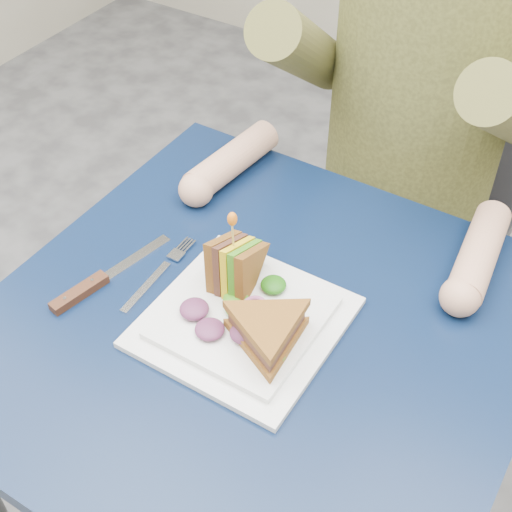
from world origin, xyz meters
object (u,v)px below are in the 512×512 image
Objects in this scene: plate at (243,320)px; fork at (157,275)px; chair at (417,183)px; diner at (426,47)px; table at (257,359)px; sandwich_flat at (268,331)px; sandwich_upright at (234,267)px; knife at (90,286)px.

plate is 0.16m from fork.
chair is 5.18× the size of fork.
diner reaches higher than plate.
plate is at bearing -147.24° from table.
chair is at bearing 88.61° from plate.
sandwich_flat reaches higher than table.
plate reaches higher than table.
sandwich_upright is (-0.04, 0.04, 0.05)m from plate.
sandwich_flat is (0.06, -0.02, 0.04)m from plate.
diner is 0.59m from plate.
table is 0.61m from diner.
sandwich_upright is at bearing -95.53° from chair.
plate is (-0.02, -0.56, -0.18)m from diner.
plate reaches higher than fork.
knife is (-0.19, -0.11, -0.05)m from sandwich_upright.
sandwich_upright is at bearing 29.55° from knife.
sandwich_flat is 0.23m from fork.
plate is at bearing 155.56° from sandwich_flat.
sandwich_upright is 0.13m from fork.
sandwich_upright is at bearing -96.71° from diner.
sandwich_upright is (-0.10, 0.07, 0.01)m from sandwich_flat.
sandwich_flat is at bearing -24.44° from plate.
knife is at bearing -150.45° from sandwich_upright.
sandwich_upright is (-0.06, -0.52, -0.13)m from diner.
table is at bearing -0.21° from fork.
plate is at bearing -45.21° from sandwich_upright.
sandwich_upright reaches higher than sandwich_flat.
knife is at bearing -111.69° from diner.
fork is (-0.22, 0.04, -0.04)m from sandwich_flat.
fork is at bearing 176.06° from plate.
table is 0.15m from sandwich_upright.
fork is at bearing -164.17° from sandwich_upright.
chair is 0.72m from fork.
sandwich_flat reaches higher than plate.
chair reaches higher than sandwich_flat.
knife is at bearing -163.85° from table.
chair reaches higher than plate.
fork is (-0.18, -0.67, 0.19)m from chair.
diner is (-0.00, -0.11, 0.37)m from chair.
plate is 0.24m from knife.
knife is (-0.07, -0.07, 0.00)m from fork.
table is at bearing 137.27° from sandwich_flat.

